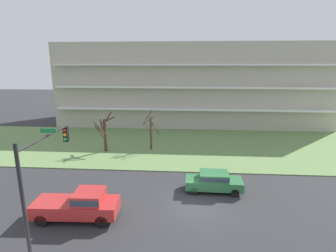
# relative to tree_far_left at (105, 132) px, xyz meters

# --- Properties ---
(ground) EXTENTS (160.00, 160.00, 0.00)m
(ground) POSITION_rel_tree_far_left_xyz_m (9.87, -11.30, -2.31)
(ground) COLOR #2D2D30
(grass_lawn_strip) EXTENTS (80.00, 16.00, 0.08)m
(grass_lawn_strip) POSITION_rel_tree_far_left_xyz_m (9.87, 2.70, -2.27)
(grass_lawn_strip) COLOR #66844C
(grass_lawn_strip) RESTS_ON ground
(apartment_building) EXTENTS (41.91, 13.75, 12.83)m
(apartment_building) POSITION_rel_tree_far_left_xyz_m (9.87, 17.10, 4.10)
(apartment_building) COLOR #B2A899
(apartment_building) RESTS_ON ground
(tree_far_left) EXTENTS (2.17, 2.21, 4.62)m
(tree_far_left) POSITION_rel_tree_far_left_xyz_m (0.00, 0.00, 0.00)
(tree_far_left) COLOR #423023
(tree_far_left) RESTS_ON ground
(tree_left) EXTENTS (2.01, 2.02, 4.55)m
(tree_left) POSITION_rel_tree_far_left_xyz_m (5.08, 1.07, -0.04)
(tree_left) COLOR #4C3828
(tree_left) RESTS_ON ground
(sedan_green_near_left) EXTENTS (4.44, 1.91, 1.57)m
(sedan_green_near_left) POSITION_rel_tree_far_left_xyz_m (11.40, -8.80, -1.44)
(sedan_green_near_left) COLOR #2D6B3D
(sedan_green_near_left) RESTS_ON ground
(pickup_red_center_left) EXTENTS (5.48, 2.21, 1.95)m
(pickup_red_center_left) POSITION_rel_tree_far_left_xyz_m (2.39, -13.29, -1.30)
(pickup_red_center_left) COLOR #B22828
(pickup_red_center_left) RESTS_ON ground
(traffic_signal_mast) EXTENTS (0.90, 5.15, 6.54)m
(traffic_signal_mast) POSITION_rel_tree_far_left_xyz_m (1.84, -16.21, 2.15)
(traffic_signal_mast) COLOR black
(traffic_signal_mast) RESTS_ON ground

